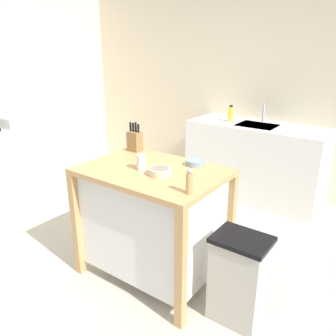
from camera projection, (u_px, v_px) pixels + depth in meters
The scene contains 13 objects.
ground_plane at pixel (139, 285), 2.70m from camera, with size 6.63×6.63×0.00m, color #BCB29E.
wall_back at pixel (269, 86), 4.11m from camera, with size 5.63×0.10×2.60m, color beige.
wall_left at pixel (18, 82), 4.51m from camera, with size 0.10×3.04×2.60m, color beige.
kitchen_island at pixel (153, 218), 2.68m from camera, with size 1.05×0.75×0.91m.
knife_block at pixel (135, 141), 2.94m from camera, with size 0.11×0.09×0.25m.
bowl_stoneware_deep at pixel (195, 162), 2.62m from camera, with size 0.14×0.14×0.04m.
bowl_ceramic_wide at pixel (160, 171), 2.42m from camera, with size 0.16×0.16×0.05m.
drinking_cup at pixel (141, 162), 2.51m from camera, with size 0.07×0.07×0.11m.
pepper_grinder at pixel (189, 182), 2.11m from camera, with size 0.04×0.04×0.16m.
trash_bin at pixel (239, 279), 2.28m from camera, with size 0.36×0.28×0.63m.
sink_counter at pixel (254, 162), 4.11m from camera, with size 1.58×0.60×0.90m.
sink_faucet at pixel (263, 113), 4.02m from camera, with size 0.02×0.02×0.22m.
bottle_dish_soap at pixel (231, 114), 4.09m from camera, with size 0.06×0.06×0.20m.
Camera 1 is at (1.49, -1.67, 1.79)m, focal length 36.86 mm.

